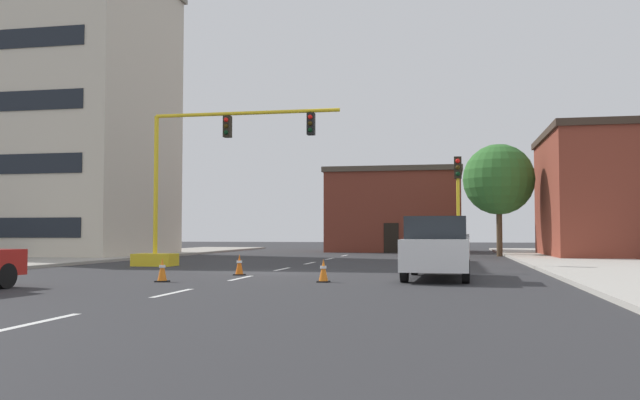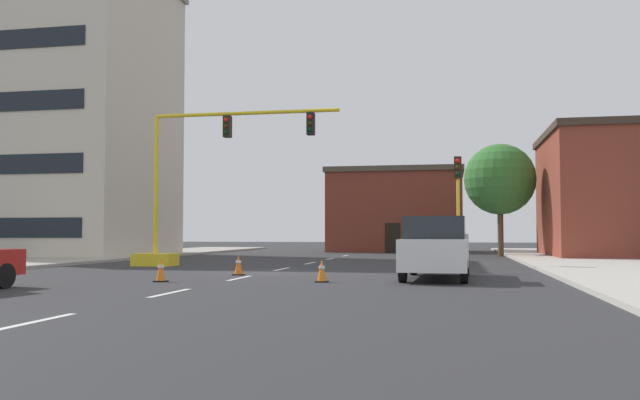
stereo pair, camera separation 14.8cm
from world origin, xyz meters
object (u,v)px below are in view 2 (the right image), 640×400
traffic_cone_roadside_b (238,265)px  pickup_truck_white (436,249)px  traffic_cone_roadside_a (161,270)px  traffic_signal_gantry (181,215)px  traffic_light_pole_right (458,186)px  traffic_cone_roadside_c (322,271)px  tree_right_far (500,179)px

traffic_cone_roadside_b → pickup_truck_white: bearing=-4.8°
traffic_cone_roadside_a → traffic_signal_gantry: bearing=109.6°
traffic_light_pole_right → pickup_truck_white: traffic_light_pole_right is taller
traffic_signal_gantry → pickup_truck_white: size_ratio=1.70×
traffic_signal_gantry → traffic_cone_roadside_c: traffic_signal_gantry is taller
pickup_truck_white → traffic_cone_roadside_c: 4.02m
pickup_truck_white → traffic_light_pole_right: bearing=84.3°
traffic_cone_roadside_a → traffic_cone_roadside_b: traffic_cone_roadside_b is taller
traffic_cone_roadside_a → traffic_cone_roadside_b: (1.31, 3.50, 0.00)m
tree_right_far → traffic_cone_roadside_c: (-6.82, -23.64, -4.50)m
traffic_signal_gantry → pickup_truck_white: bearing=-28.1°
pickup_truck_white → traffic_cone_roadside_b: 6.91m
traffic_signal_gantry → traffic_cone_roadside_b: bearing=-50.6°
traffic_light_pole_right → traffic_cone_roadside_a: bearing=-130.0°
traffic_signal_gantry → traffic_cone_roadside_a: 9.75m
pickup_truck_white → traffic_cone_roadside_c: size_ratio=7.77×
traffic_light_pole_right → pickup_truck_white: 8.16m
traffic_signal_gantry → traffic_light_pole_right: traffic_signal_gantry is taller
traffic_light_pole_right → pickup_truck_white: size_ratio=0.88×
traffic_cone_roadside_a → traffic_cone_roadside_b: bearing=69.5°
traffic_signal_gantry → pickup_truck_white: traffic_signal_gantry is taller
traffic_light_pole_right → traffic_cone_roadside_a: 14.25m
traffic_cone_roadside_a → traffic_cone_roadside_b: 3.74m
traffic_cone_roadside_c → tree_right_far: bearing=73.9°
traffic_signal_gantry → traffic_cone_roadside_a: bearing=-70.4°
traffic_cone_roadside_c → traffic_cone_roadside_a: bearing=-170.5°
tree_right_far → traffic_cone_roadside_b: (-10.33, -20.94, -4.48)m
traffic_cone_roadside_b → traffic_light_pole_right: bearing=43.1°
traffic_signal_gantry → tree_right_far: size_ratio=1.31×
traffic_signal_gantry → traffic_cone_roadside_c: bearing=-45.6°
traffic_cone_roadside_a → traffic_cone_roadside_c: size_ratio=1.04×
traffic_light_pole_right → pickup_truck_white: bearing=-95.7°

